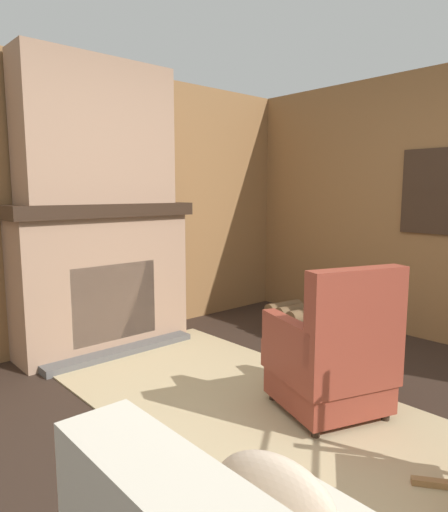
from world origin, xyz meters
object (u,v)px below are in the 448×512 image
object	(u,v)px
storage_case	(122,197)
armchair	(333,360)
decorative_plate_on_mantel	(91,190)
firewood_stack	(294,320)
oil_lamp_vase	(38,192)

from	to	relation	value
storage_case	armchair	bearing A→B (deg)	5.66
storage_case	decorative_plate_on_mantel	bearing A→B (deg)	-94.05
firewood_stack	decorative_plate_on_mantel	size ratio (longest dim) A/B	2.27
oil_lamp_vase	storage_case	world-z (taller)	oil_lamp_vase
oil_lamp_vase	storage_case	xyz separation A→B (m)	(0.00, 0.75, -0.04)
armchair	oil_lamp_vase	size ratio (longest dim) A/B	3.41
firewood_stack	decorative_plate_on_mantel	world-z (taller)	decorative_plate_on_mantel
storage_case	decorative_plate_on_mantel	size ratio (longest dim) A/B	1.20
armchair	decorative_plate_on_mantel	size ratio (longest dim) A/B	4.12
firewood_stack	oil_lamp_vase	bearing A→B (deg)	-114.59
oil_lamp_vase	storage_case	distance (m)	0.75
oil_lamp_vase	storage_case	bearing A→B (deg)	89.99
decorative_plate_on_mantel	storage_case	bearing A→B (deg)	85.95
firewood_stack	oil_lamp_vase	xyz separation A→B (m)	(-0.94, -2.06, 1.23)
armchair	firewood_stack	size ratio (longest dim) A/B	1.81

